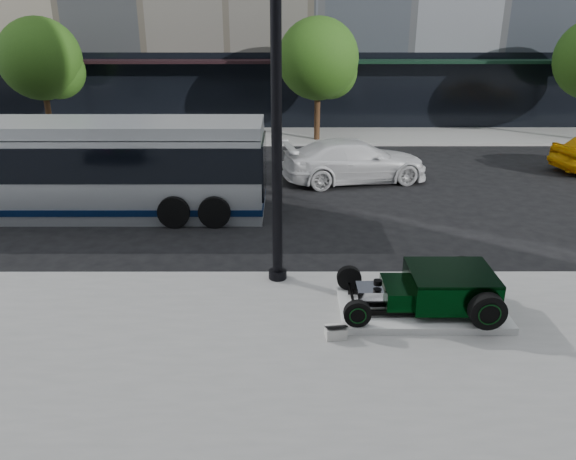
{
  "coord_description": "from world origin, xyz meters",
  "views": [
    {
      "loc": [
        -0.45,
        -14.3,
        6.04
      ],
      "look_at": [
        -0.43,
        -1.98,
        1.2
      ],
      "focal_mm": 35.0,
      "sensor_mm": 36.0,
      "label": 1
    }
  ],
  "objects_px": {
    "hot_rod": "(439,288)",
    "transit_bus": "(71,167)",
    "white_sedan": "(355,161)",
    "lamppost": "(277,127)"
  },
  "relations": [
    {
      "from": "transit_bus",
      "to": "hot_rod",
      "type": "bearing_deg",
      "value": -33.71
    },
    {
      "from": "lamppost",
      "to": "transit_bus",
      "type": "distance_m",
      "value": 8.48
    },
    {
      "from": "lamppost",
      "to": "transit_bus",
      "type": "bearing_deg",
      "value": 142.67
    },
    {
      "from": "white_sedan",
      "to": "lamppost",
      "type": "bearing_deg",
      "value": 150.55
    },
    {
      "from": "transit_bus",
      "to": "white_sedan",
      "type": "xyz_separation_m",
      "value": [
        9.27,
        3.52,
        -0.7
      ]
    },
    {
      "from": "hot_rod",
      "to": "lamppost",
      "type": "height_order",
      "value": "lamppost"
    },
    {
      "from": "transit_bus",
      "to": "white_sedan",
      "type": "bearing_deg",
      "value": 20.8
    },
    {
      "from": "hot_rod",
      "to": "transit_bus",
      "type": "bearing_deg",
      "value": 146.29
    },
    {
      "from": "white_sedan",
      "to": "hot_rod",
      "type": "bearing_deg",
      "value": 172.04
    },
    {
      "from": "hot_rod",
      "to": "white_sedan",
      "type": "distance_m",
      "value": 10.13
    }
  ]
}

